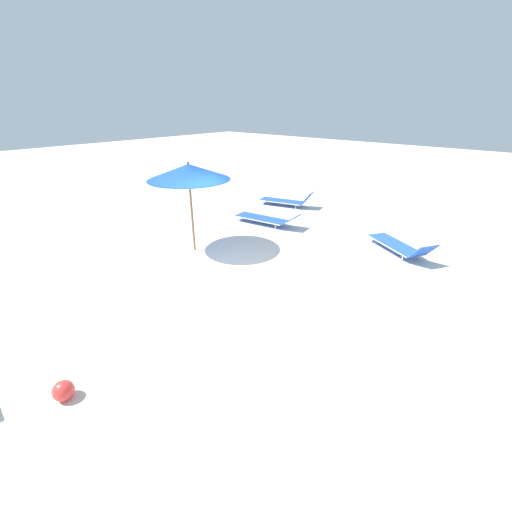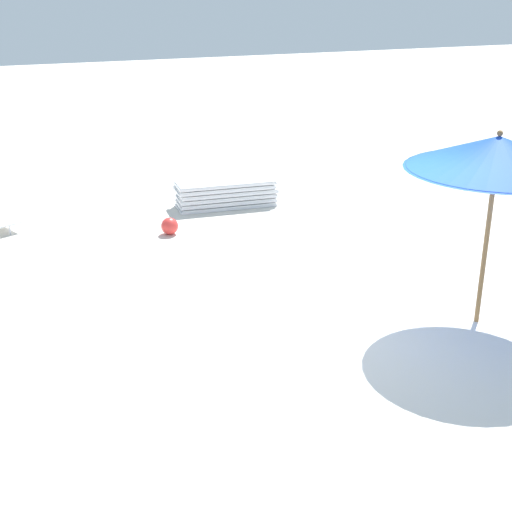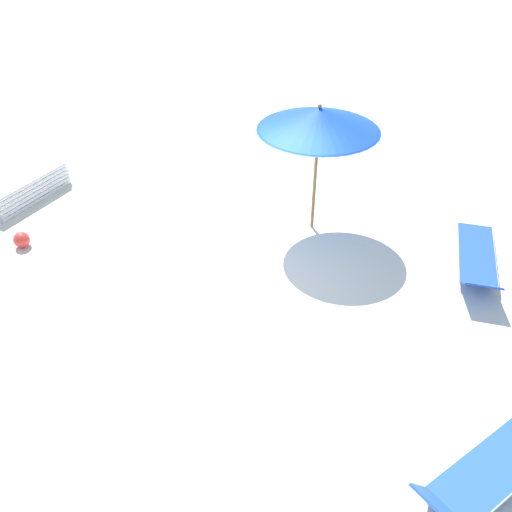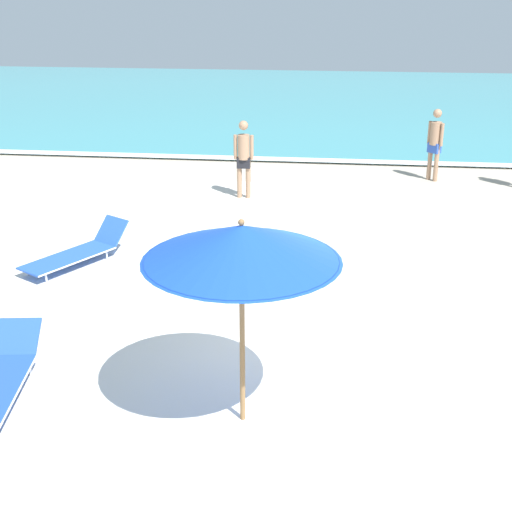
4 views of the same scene
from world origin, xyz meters
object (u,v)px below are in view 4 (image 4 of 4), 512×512
object	(u,v)px
sun_lounger_beside_umbrella	(78,252)
beachgoer_shoreline_child	(244,155)
beach_umbrella	(241,244)
beachgoer_strolling_adult	(435,140)

from	to	relation	value
sun_lounger_beside_umbrella	beachgoer_shoreline_child	size ratio (longest dim) A/B	1.18
sun_lounger_beside_umbrella	beachgoer_shoreline_child	bearing A→B (deg)	91.81
beach_umbrella	beachgoer_strolling_adult	distance (m)	11.26
beach_umbrella	beachgoer_strolling_adult	world-z (taller)	beach_umbrella
sun_lounger_beside_umbrella	beachgoer_shoreline_child	world-z (taller)	beachgoer_shoreline_child
beachgoer_shoreline_child	sun_lounger_beside_umbrella	bearing A→B (deg)	-119.34
beach_umbrella	sun_lounger_beside_umbrella	xyz separation A→B (m)	(-3.52, 4.38, -1.93)
beachgoer_shoreline_child	beachgoer_strolling_adult	size ratio (longest dim) A/B	1.00
beachgoer_shoreline_child	beachgoer_strolling_adult	xyz separation A→B (m)	(4.45, 2.00, 0.00)
beach_umbrella	beachgoer_strolling_adult	bearing A→B (deg)	72.77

